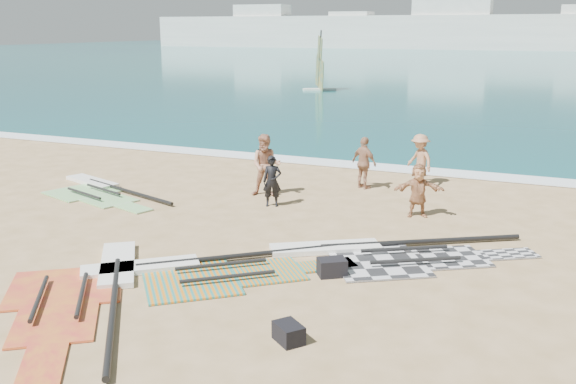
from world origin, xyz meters
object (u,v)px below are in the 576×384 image
at_px(rig_orange, 199,270).
at_px(gear_bag_near, 332,267).
at_px(rig_green, 98,190).
at_px(gear_bag_far, 289,333).
at_px(beachgoer_left, 266,165).
at_px(beachgoer_mid, 420,160).
at_px(rig_grey, 383,253).
at_px(person_wetsuit, 272,181).
at_px(beachgoer_right, 418,190).
at_px(beachgoer_back, 364,163).
at_px(rig_red, 89,289).

xyz_separation_m(rig_orange, gear_bag_near, (2.71, 0.97, 0.14)).
bearing_deg(gear_bag_near, rig_green, 157.58).
bearing_deg(gear_bag_far, beachgoer_left, 117.30).
xyz_separation_m(rig_orange, beachgoer_mid, (2.67, 9.90, 0.81)).
xyz_separation_m(rig_grey, gear_bag_far, (-0.34, -4.78, 0.11)).
bearing_deg(gear_bag_near, gear_bag_far, -84.04).
distance_m(person_wetsuit, beachgoer_right, 4.24).
height_order(gear_bag_near, beachgoer_back, beachgoer_back).
bearing_deg(rig_red, beachgoer_left, 143.88).
height_order(rig_grey, gear_bag_far, gear_bag_far).
height_order(rig_red, beachgoer_left, beachgoer_left).
relative_size(person_wetsuit, beachgoer_left, 0.78).
bearing_deg(beachgoer_left, rig_grey, -56.85).
xyz_separation_m(rig_grey, rig_orange, (-3.38, -2.64, -0.00)).
height_order(gear_bag_far, beachgoer_mid, beachgoer_mid).
bearing_deg(beachgoer_right, gear_bag_near, -119.01).
bearing_deg(beachgoer_back, rig_green, 52.22).
xyz_separation_m(rig_grey, beachgoer_back, (-2.27, 6.00, 0.81)).
height_order(rig_orange, person_wetsuit, person_wetsuit).
distance_m(rig_green, beachgoer_back, 8.70).
bearing_deg(rig_orange, rig_red, -170.34).
bearing_deg(beachgoer_mid, person_wetsuit, -88.92).
xyz_separation_m(rig_orange, person_wetsuit, (-0.76, 5.49, 0.71)).
distance_m(beachgoer_left, beachgoer_right, 4.90).
height_order(rig_grey, rig_orange, rig_grey).
distance_m(rig_grey, rig_green, 10.29).
distance_m(rig_grey, person_wetsuit, 5.07).
xyz_separation_m(rig_grey, beachgoer_right, (0.06, 3.48, 0.70)).
bearing_deg(beachgoer_right, beachgoer_mid, 80.42).
height_order(person_wetsuit, beachgoer_mid, beachgoer_mid).
bearing_deg(beachgoer_left, beachgoer_right, -22.76).
bearing_deg(person_wetsuit, gear_bag_near, -74.29).
height_order(rig_grey, beachgoer_mid, beachgoer_mid).
relative_size(rig_orange, person_wetsuit, 3.66).
bearing_deg(beachgoer_mid, rig_orange, -66.17).
distance_m(beachgoer_left, beachgoer_mid, 5.32).
bearing_deg(beachgoer_left, gear_bag_far, -80.62).
bearing_deg(person_wetsuit, rig_grey, -56.37).
bearing_deg(rig_orange, person_wetsuit, 57.99).
xyz_separation_m(gear_bag_near, beachgoer_back, (-1.60, 7.67, 0.67)).
bearing_deg(gear_bag_near, beachgoer_right, 81.98).
xyz_separation_m(rig_orange, beachgoer_back, (1.11, 8.64, 0.81)).
distance_m(rig_green, beachgoer_left, 5.58).
distance_m(rig_grey, gear_bag_near, 1.80).
bearing_deg(rig_grey, beachgoer_mid, 63.52).
relative_size(rig_red, gear_bag_far, 11.21).
xyz_separation_m(rig_red, beachgoer_back, (2.62, 10.40, 0.81)).
relative_size(gear_bag_far, beachgoer_back, 0.31).
bearing_deg(gear_bag_near, rig_grey, 68.15).
relative_size(beachgoer_back, beachgoer_right, 1.14).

